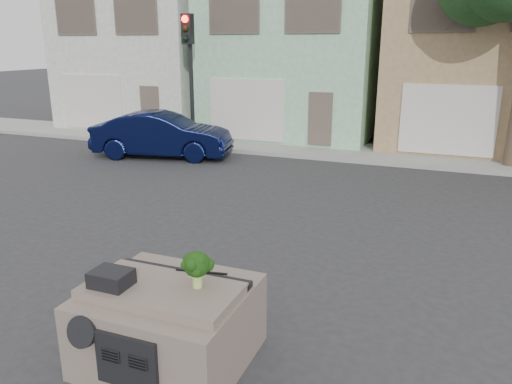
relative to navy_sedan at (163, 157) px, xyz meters
The scene contains 11 objects.
ground_plane 9.96m from the navy_sedan, 48.51° to the right, with size 120.00×120.00×0.00m, color #303033.
sidewalk 7.26m from the navy_sedan, 24.74° to the left, with size 40.00×3.00×0.15m, color gray.
townhouse_white 9.12m from the navy_sedan, 122.02° to the left, with size 7.20×8.20×7.55m, color silver.
townhouse_mint 8.57m from the navy_sedan, 66.25° to the left, with size 7.20×8.20×7.55m, color #97CFA1.
townhouse_tan 13.27m from the navy_sedan, 33.60° to the left, with size 7.20×8.20×7.55m, color #A2845C.
navy_sedan is the anchor object (origin of this frame).
traffic_signal 3.27m from the navy_sedan, 87.27° to the left, with size 0.40×0.40×5.10m, color black.
car_dashboard 12.38m from the navy_sedan, 57.76° to the right, with size 2.00×1.80×1.12m, color #736359.
instrument_hump 12.43m from the navy_sedan, 60.90° to the right, with size 0.48×0.38×0.20m, color black.
wiper_arm 12.26m from the navy_sedan, 55.70° to the right, with size 0.70×0.03×0.02m, color black.
broccoli 12.66m from the navy_sedan, 56.12° to the right, with size 0.39×0.39×0.48m, color black.
Camera 1 is at (3.13, -7.87, 3.99)m, focal length 35.00 mm.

